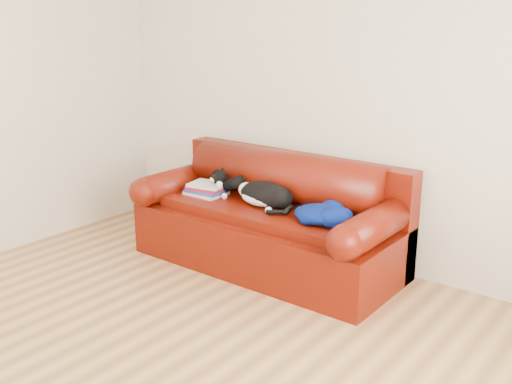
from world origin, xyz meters
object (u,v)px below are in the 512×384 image
(book_stack, at_px, (207,189))
(blanket, at_px, (322,213))
(cat, at_px, (264,195))
(sofa_base, at_px, (267,237))

(book_stack, bearing_deg, blanket, 0.10)
(cat, distance_m, blanket, 0.54)
(sofa_base, xyz_separation_m, book_stack, (-0.57, -0.07, 0.31))
(sofa_base, relative_size, blanket, 4.49)
(blanket, bearing_deg, cat, 176.14)
(book_stack, bearing_deg, cat, 3.92)
(cat, xyz_separation_m, blanket, (0.54, -0.04, -0.03))
(cat, bearing_deg, blanket, 2.91)
(sofa_base, distance_m, book_stack, 0.65)
(cat, relative_size, blanket, 1.41)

